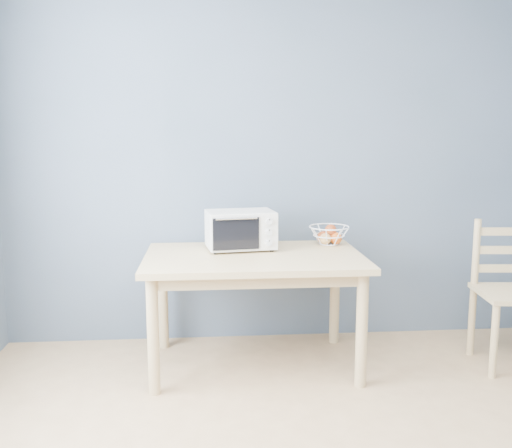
{
  "coord_description": "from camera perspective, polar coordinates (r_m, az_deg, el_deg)",
  "views": [
    {
      "loc": [
        -0.52,
        -1.88,
        1.54
      ],
      "look_at": [
        -0.21,
        1.83,
        0.93
      ],
      "focal_mm": 40.0,
      "sensor_mm": 36.0,
      "label": 1
    }
  ],
  "objects": [
    {
      "name": "room",
      "position": [
        1.96,
        10.59,
        2.14
      ],
      "size": [
        4.01,
        4.51,
        2.61
      ],
      "color": "tan",
      "rests_on": "ground"
    },
    {
      "name": "toaster_oven",
      "position": [
        3.81,
        -1.81,
        -0.54
      ],
      "size": [
        0.48,
        0.38,
        0.26
      ],
      "rotation": [
        0.0,
        0.0,
        0.14
      ],
      "color": "white",
      "rests_on": "dining_table"
    },
    {
      "name": "dining_chair",
      "position": [
        4.14,
        24.15,
        -6.49
      ],
      "size": [
        0.48,
        0.48,
        0.95
      ],
      "rotation": [
        0.0,
        0.0,
        -0.09
      ],
      "color": "tan",
      "rests_on": "ground"
    },
    {
      "name": "fruit_basket",
      "position": [
        4.02,
        7.29,
        -1.09
      ],
      "size": [
        0.37,
        0.37,
        0.14
      ],
      "rotation": [
        0.0,
        0.0,
        -0.36
      ],
      "color": "white",
      "rests_on": "dining_table"
    },
    {
      "name": "dining_table",
      "position": [
        3.7,
        -0.2,
        -4.63
      ],
      "size": [
        1.4,
        0.9,
        0.75
      ],
      "color": "tan",
      "rests_on": "ground"
    }
  ]
}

